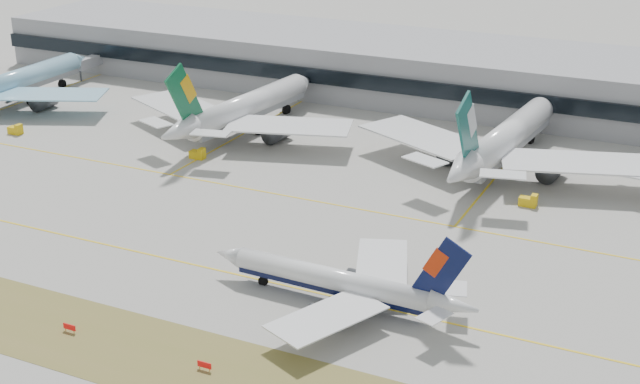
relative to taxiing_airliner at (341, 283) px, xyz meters
The scene contains 11 objects.
ground 22.67m from the taxiing_airliner, 162.78° to the left, with size 3000.00×3000.00×0.00m, color #9C9A92.
taxiing_airliner is the anchor object (origin of this frame).
widebody_korean 142.98m from the taxiing_airliner, 153.03° to the left, with size 61.90×60.43×22.06m.
widebody_eva 90.14m from the taxiing_airliner, 129.88° to the left, with size 63.81×62.67×22.82m.
widebody_cathay 72.13m from the taxiing_airliner, 84.51° to the left, with size 66.89×65.63×23.91m.
terminal 123.38m from the taxiing_airliner, 99.98° to the left, with size 280.00×43.10×15.00m.
hold_sign_left 41.64m from the taxiing_airliner, 142.34° to the right, with size 2.20×0.15×1.35m.
hold_sign_right 27.16m from the taxiing_airliner, 110.03° to the right, with size 2.20×0.15×1.35m.
gse_a 117.06m from the taxiing_airliner, 157.91° to the left, with size 3.55×2.00×2.60m.
gse_c 55.54m from the taxiing_airliner, 71.81° to the left, with size 3.55×2.00×2.60m.
gse_b 75.22m from the taxiing_airliner, 140.16° to the left, with size 3.55×2.00×2.60m.
Camera 1 is at (71.91, -119.97, 68.68)m, focal length 50.00 mm.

